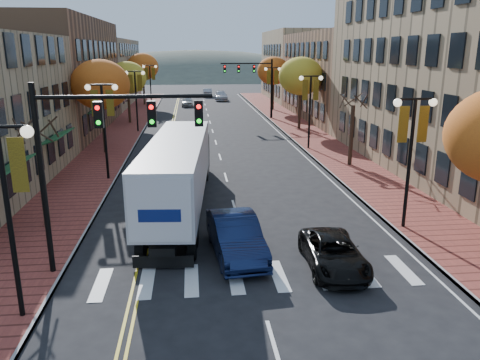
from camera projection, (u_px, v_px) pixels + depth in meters
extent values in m
plane|color=black|center=(263.00, 306.00, 15.22)|extent=(200.00, 200.00, 0.00)
cube|color=brown|center=(121.00, 135.00, 45.43)|extent=(4.00, 85.00, 0.15)
cube|color=brown|center=(302.00, 131.00, 47.24)|extent=(4.00, 85.00, 0.15)
cube|color=brown|center=(40.00, 76.00, 46.52)|extent=(12.00, 24.00, 11.00)
cube|color=#9E8966|center=(91.00, 72.00, 70.66)|extent=(12.00, 26.00, 9.50)
cube|color=brown|center=(363.00, 76.00, 55.96)|extent=(15.00, 24.00, 10.00)
cube|color=#9E8966|center=(316.00, 66.00, 76.90)|extent=(15.00, 20.00, 11.00)
cylinder|color=#382619|center=(43.00, 181.00, 21.38)|extent=(0.28, 0.28, 4.20)
cylinder|color=#382619|center=(103.00, 122.00, 36.61)|extent=(0.28, 0.28, 4.90)
ellipsoid|color=orange|center=(100.00, 85.00, 35.84)|extent=(4.48, 4.48, 3.81)
cylinder|color=#382619|center=(129.00, 102.00, 51.98)|extent=(0.28, 0.28, 4.55)
ellipsoid|color=gold|center=(127.00, 78.00, 51.27)|extent=(4.16, 4.16, 3.54)
cylinder|color=#382619|center=(144.00, 87.00, 69.15)|extent=(0.28, 0.28, 5.04)
ellipsoid|color=orange|center=(143.00, 67.00, 68.36)|extent=(4.61, 4.61, 3.92)
cylinder|color=#382619|center=(351.00, 135.00, 32.76)|extent=(0.28, 0.28, 4.20)
cylinder|color=#382619|center=(300.00, 105.00, 47.99)|extent=(0.28, 0.28, 4.90)
ellipsoid|color=gold|center=(301.00, 76.00, 47.22)|extent=(4.48, 4.48, 3.81)
cylinder|color=#382619|center=(273.00, 92.00, 63.34)|extent=(0.28, 0.28, 4.76)
ellipsoid|color=orange|center=(273.00, 71.00, 62.59)|extent=(4.35, 4.35, 3.70)
cylinder|color=black|center=(11.00, 229.00, 13.66)|extent=(0.16, 0.16, 6.00)
sphere|color=#FFF2CC|center=(27.00, 132.00, 12.98)|extent=(0.36, 0.36, 0.36)
cube|color=#B88F18|center=(18.00, 165.00, 13.20)|extent=(0.45, 0.03, 1.60)
cylinder|color=black|center=(105.00, 134.00, 28.99)|extent=(0.16, 0.16, 6.00)
cylinder|color=black|center=(101.00, 85.00, 28.18)|extent=(1.60, 0.10, 0.10)
sphere|color=#FFF2CC|center=(88.00, 87.00, 28.14)|extent=(0.36, 0.36, 0.36)
sphere|color=#FFF2CC|center=(115.00, 87.00, 28.30)|extent=(0.36, 0.36, 0.36)
cube|color=#B88F18|center=(95.00, 103.00, 28.43)|extent=(0.45, 0.03, 1.60)
cube|color=#B88F18|center=(110.00, 103.00, 28.52)|extent=(0.45, 0.03, 1.60)
cylinder|color=black|center=(136.00, 102.00, 46.23)|extent=(0.16, 0.16, 6.00)
cylinder|color=black|center=(135.00, 71.00, 45.42)|extent=(1.60, 0.10, 0.10)
sphere|color=#FFF2CC|center=(126.00, 73.00, 45.38)|extent=(0.36, 0.36, 0.36)
sphere|color=#FFF2CC|center=(143.00, 73.00, 45.54)|extent=(0.36, 0.36, 0.36)
cube|color=#B88F18|center=(131.00, 83.00, 45.67)|extent=(0.45, 0.03, 1.60)
cube|color=#B88F18|center=(140.00, 83.00, 45.76)|extent=(0.45, 0.03, 1.60)
cylinder|color=black|center=(151.00, 88.00, 63.47)|extent=(0.16, 0.16, 6.00)
cylinder|color=black|center=(150.00, 65.00, 62.66)|extent=(1.60, 0.10, 0.10)
sphere|color=#FFF2CC|center=(144.00, 67.00, 62.62)|extent=(0.36, 0.36, 0.36)
sphere|color=#FFF2CC|center=(156.00, 66.00, 62.78)|extent=(0.36, 0.36, 0.36)
cube|color=#B88F18|center=(147.00, 74.00, 62.91)|extent=(0.45, 0.03, 1.60)
cube|color=#B88F18|center=(153.00, 74.00, 63.00)|extent=(0.45, 0.03, 1.60)
cylinder|color=black|center=(409.00, 166.00, 20.92)|extent=(0.16, 0.16, 6.00)
cylinder|color=black|center=(416.00, 99.00, 20.11)|extent=(1.60, 0.10, 0.10)
sphere|color=#FFF2CC|center=(398.00, 103.00, 20.07)|extent=(0.36, 0.36, 0.36)
sphere|color=#FFF2CC|center=(433.00, 102.00, 20.23)|extent=(0.36, 0.36, 0.36)
cube|color=#B88F18|center=(403.00, 124.00, 20.36)|extent=(0.45, 0.03, 1.60)
cube|color=#B88F18|center=(423.00, 124.00, 20.45)|extent=(0.45, 0.03, 1.60)
cylinder|color=black|center=(310.00, 114.00, 38.16)|extent=(0.16, 0.16, 6.00)
cylinder|color=black|center=(311.00, 76.00, 37.35)|extent=(1.60, 0.10, 0.10)
sphere|color=#FFF2CC|center=(301.00, 78.00, 37.31)|extent=(0.36, 0.36, 0.36)
sphere|color=#FFF2CC|center=(321.00, 78.00, 37.47)|extent=(0.36, 0.36, 0.36)
cube|color=#B88F18|center=(305.00, 90.00, 37.60)|extent=(0.45, 0.03, 1.60)
cube|color=#B88F18|center=(316.00, 90.00, 37.69)|extent=(0.45, 0.03, 1.60)
cylinder|color=black|center=(272.00, 94.00, 55.40)|extent=(0.16, 0.16, 6.00)
cylinder|color=black|center=(273.00, 68.00, 54.59)|extent=(1.60, 0.10, 0.10)
sphere|color=#FFF2CC|center=(266.00, 69.00, 54.55)|extent=(0.36, 0.36, 0.36)
sphere|color=#FFF2CC|center=(279.00, 69.00, 54.71)|extent=(0.36, 0.36, 0.36)
cube|color=#B88F18|center=(269.00, 77.00, 54.84)|extent=(0.45, 0.03, 1.60)
cube|color=#B88F18|center=(276.00, 77.00, 54.93)|extent=(0.45, 0.03, 1.60)
cylinder|color=black|center=(43.00, 184.00, 16.41)|extent=(0.20, 0.20, 7.00)
cylinder|color=black|center=(124.00, 97.00, 15.91)|extent=(6.00, 0.14, 0.14)
cube|color=black|center=(99.00, 115.00, 15.98)|extent=(0.30, 0.25, 0.90)
sphere|color=#FF0C0C|center=(97.00, 108.00, 15.78)|extent=(0.16, 0.16, 0.16)
cube|color=black|center=(152.00, 114.00, 16.16)|extent=(0.30, 0.25, 0.90)
sphere|color=#FF0C0C|center=(151.00, 107.00, 15.96)|extent=(0.16, 0.16, 0.16)
cube|color=black|center=(199.00, 113.00, 16.32)|extent=(0.30, 0.25, 0.90)
sphere|color=#FF0C0C|center=(199.00, 107.00, 16.12)|extent=(0.16, 0.16, 0.16)
cylinder|color=black|center=(271.00, 89.00, 55.25)|extent=(0.20, 0.20, 7.00)
cylinder|color=black|center=(246.00, 63.00, 54.14)|extent=(6.00, 0.14, 0.14)
cube|color=black|center=(254.00, 69.00, 54.40)|extent=(0.30, 0.25, 0.90)
sphere|color=#FF0C0C|center=(254.00, 66.00, 54.19)|extent=(0.16, 0.16, 0.16)
cube|color=black|center=(239.00, 69.00, 54.22)|extent=(0.30, 0.25, 0.90)
sphere|color=#FF0C0C|center=(239.00, 67.00, 54.01)|extent=(0.16, 0.16, 0.16)
cube|color=black|center=(225.00, 69.00, 54.05)|extent=(0.30, 0.25, 0.90)
sphere|color=#FF0C0C|center=(225.00, 67.00, 53.85)|extent=(0.16, 0.16, 0.16)
cube|color=black|center=(179.00, 200.00, 23.22)|extent=(1.94, 12.53, 0.34)
cube|color=silver|center=(178.00, 168.00, 22.77)|extent=(3.48, 12.65, 2.69)
cube|color=black|center=(190.00, 153.00, 30.41)|extent=(2.62, 3.06, 2.40)
cylinder|color=black|center=(141.00, 248.00, 18.48)|extent=(0.41, 0.98, 0.96)
cylinder|color=black|center=(192.00, 247.00, 18.53)|extent=(0.41, 0.98, 0.96)
cylinder|color=black|center=(146.00, 237.00, 19.59)|extent=(0.41, 0.98, 0.96)
cylinder|color=black|center=(194.00, 236.00, 19.64)|extent=(0.41, 0.98, 0.96)
cylinder|color=black|center=(173.00, 174.00, 29.58)|extent=(0.41, 0.98, 0.96)
cylinder|color=black|center=(205.00, 173.00, 29.63)|extent=(0.41, 0.98, 0.96)
cylinder|color=black|center=(177.00, 166.00, 31.61)|extent=(0.41, 0.98, 0.96)
cylinder|color=black|center=(207.00, 165.00, 31.66)|extent=(0.41, 0.98, 0.96)
imported|color=#0D1737|center=(236.00, 236.00, 18.75)|extent=(2.25, 5.18, 1.66)
imported|color=black|center=(334.00, 253.00, 17.69)|extent=(2.22, 4.50, 1.23)
imported|color=silver|center=(187.00, 101.00, 68.74)|extent=(1.64, 4.04, 1.37)
imported|color=#B0AFB8|center=(221.00, 96.00, 76.56)|extent=(2.05, 4.99, 1.44)
imported|color=#9A9AA1|center=(207.00, 92.00, 82.80)|extent=(1.53, 4.34, 1.43)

